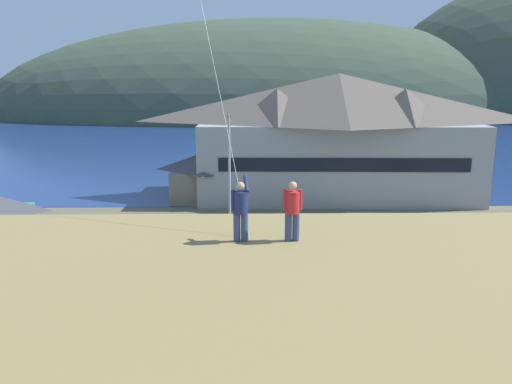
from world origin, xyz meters
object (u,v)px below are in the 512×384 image
wharf_dock (239,167)px  parked_car_back_row_right (83,239)px  moored_boat_wharfside (206,169)px  parked_car_back_row_left (188,236)px  parked_car_mid_row_center (328,241)px  storage_shed_waterside (209,175)px  person_kite_flyer (241,209)px  parked_car_corner_spot (228,282)px  parked_car_front_row_red (501,242)px  harbor_lodge (337,133)px  parking_light_pole (229,167)px  parked_car_mid_row_near (369,278)px  person_companion (292,209)px  parked_car_lone_by_shed (119,273)px

wharf_dock → parked_car_back_row_right: bearing=-107.0°
wharf_dock → moored_boat_wharfside: size_ratio=2.22×
parked_car_back_row_left → parked_car_mid_row_center: bearing=-7.9°
parked_car_mid_row_center → storage_shed_waterside: bearing=119.0°
wharf_dock → person_kite_flyer: bearing=-88.9°
parked_car_corner_spot → parked_car_back_row_left: bearing=110.0°
parked_car_front_row_red → parked_car_back_row_left: bearing=175.4°
harbor_lodge → parked_car_mid_row_center: (-3.09, -15.79, -4.64)m
parked_car_corner_spot → parked_car_mid_row_center: size_ratio=0.99×
storage_shed_waterside → parking_light_pole: size_ratio=0.84×
parked_car_mid_row_center → parking_light_pole: (-5.91, 4.84, 3.57)m
parked_car_mid_row_near → person_kite_flyer: bearing=-123.4°
parked_car_back_row_left → person_kite_flyer: size_ratio=2.28×
parking_light_pole → parked_car_mid_row_near: bearing=-56.6°
harbor_lodge → parked_car_mid_row_center: size_ratio=5.83×
person_companion → person_kite_flyer: bearing=-179.6°
storage_shed_waterside → parked_car_mid_row_near: bearing=-65.7°
harbor_lodge → parked_car_mid_row_center: 16.74m
parked_car_mid_row_near → parked_car_corner_spot: bearing=-177.0°
wharf_dock → parked_car_lone_by_shed: 34.45m
wharf_dock → parked_car_front_row_red: (15.90, -29.50, 0.71)m
wharf_dock → parked_car_back_row_left: bearing=-95.3°
parked_car_back_row_left → parked_car_back_row_right: size_ratio=0.99×
storage_shed_waterside → parked_car_corner_spot: (2.38, -20.64, -1.18)m
parking_light_pole → person_kite_flyer: bearing=-87.1°
parked_car_mid_row_near → parked_car_back_row_right: (-15.62, 6.31, 0.00)m
storage_shed_waterside → person_companion: bearing=-81.1°
wharf_dock → person_companion: bearing=-87.0°
parked_car_back_row_left → parked_car_corner_spot: 7.77m
parked_car_back_row_right → harbor_lodge: bearing=40.9°
parked_car_back_row_left → parked_car_back_row_right: same height
parked_car_front_row_red → parked_car_back_row_right: 24.70m
parked_car_back_row_right → parked_car_lone_by_shed: same height
parked_car_mid_row_center → person_companion: 16.37m
wharf_dock → parked_car_back_row_left: (-2.60, -28.01, 0.71)m
parked_car_back_row_left → parked_car_lone_by_shed: same height
storage_shed_waterside → parking_light_pole: (2.13, -9.65, 2.39)m
parked_car_mid_row_near → person_kite_flyer: (-6.02, -9.13, 5.86)m
moored_boat_wharfside → parking_light_pole: size_ratio=0.87×
parked_car_front_row_red → moored_boat_wharfside: bearing=126.5°
wharf_dock → parking_light_pole: parking_light_pole is taller
storage_shed_waterside → person_companion: 30.12m
harbor_lodge → storage_shed_waterside: harbor_lodge is taller
parked_car_back_row_left → parked_car_corner_spot: bearing=-70.0°
parked_car_back_row_right → parked_car_back_row_left: bearing=5.8°
wharf_dock → parked_car_front_row_red: 33.52m
person_kite_flyer → person_companion: person_kite_flyer is taller
person_companion → parked_car_back_row_left: bearing=107.0°
wharf_dock → parking_light_pole: bearing=-90.4°
harbor_lodge → parked_car_back_row_left: size_ratio=5.95×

